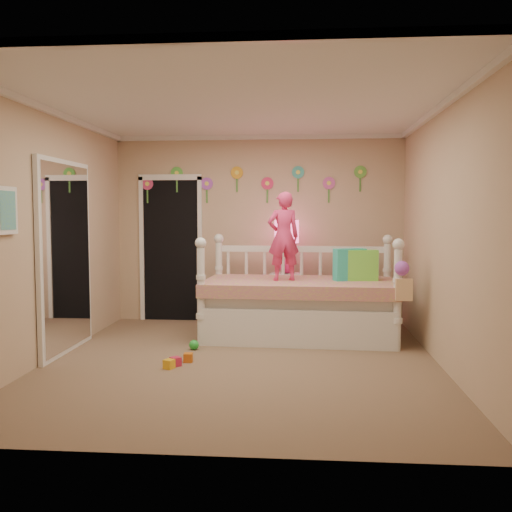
# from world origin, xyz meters

# --- Properties ---
(floor) EXTENTS (4.00, 4.50, 0.01)m
(floor) POSITION_xyz_m (0.00, 0.00, 0.00)
(floor) COLOR #7F684C
(floor) RESTS_ON ground
(ceiling) EXTENTS (4.00, 4.50, 0.01)m
(ceiling) POSITION_xyz_m (0.00, 0.00, 2.60)
(ceiling) COLOR white
(ceiling) RESTS_ON floor
(back_wall) EXTENTS (4.00, 0.01, 2.60)m
(back_wall) POSITION_xyz_m (0.00, 2.25, 1.30)
(back_wall) COLOR tan
(back_wall) RESTS_ON floor
(left_wall) EXTENTS (0.01, 4.50, 2.60)m
(left_wall) POSITION_xyz_m (-2.00, 0.00, 1.30)
(left_wall) COLOR tan
(left_wall) RESTS_ON floor
(right_wall) EXTENTS (0.01, 4.50, 2.60)m
(right_wall) POSITION_xyz_m (2.00, 0.00, 1.30)
(right_wall) COLOR tan
(right_wall) RESTS_ON floor
(crown_molding) EXTENTS (4.00, 4.50, 0.06)m
(crown_molding) POSITION_xyz_m (0.00, 0.00, 2.57)
(crown_molding) COLOR white
(crown_molding) RESTS_ON ceiling
(daybed) EXTENTS (2.40, 1.36, 1.27)m
(daybed) POSITION_xyz_m (0.58, 1.24, 0.64)
(daybed) COLOR white
(daybed) RESTS_ON floor
(pillow_turquoise) EXTENTS (0.41, 0.27, 0.39)m
(pillow_turquoise) POSITION_xyz_m (1.19, 1.26, 0.90)
(pillow_turquoise) COLOR #27C69D
(pillow_turquoise) RESTS_ON daybed
(pillow_lime) EXTENTS (0.40, 0.18, 0.37)m
(pillow_lime) POSITION_xyz_m (1.33, 1.26, 0.90)
(pillow_lime) COLOR #75E144
(pillow_lime) RESTS_ON daybed
(child) EXTENTS (0.45, 0.35, 1.07)m
(child) POSITION_xyz_m (0.39, 1.19, 1.25)
(child) COLOR #F13674
(child) RESTS_ON daybed
(nightstand) EXTENTS (0.45, 0.36, 0.71)m
(nightstand) POSITION_xyz_m (0.40, 1.96, 0.36)
(nightstand) COLOR white
(nightstand) RESTS_ON floor
(table_lamp) EXTENTS (0.33, 0.33, 0.72)m
(table_lamp) POSITION_xyz_m (0.40, 1.96, 1.19)
(table_lamp) COLOR #EC1F6B
(table_lamp) RESTS_ON nightstand
(closet_doorway) EXTENTS (0.90, 0.04, 2.07)m
(closet_doorway) POSITION_xyz_m (-1.25, 2.23, 1.03)
(closet_doorway) COLOR black
(closet_doorway) RESTS_ON back_wall
(flower_decals) EXTENTS (3.40, 0.02, 0.50)m
(flower_decals) POSITION_xyz_m (-0.09, 2.24, 1.94)
(flower_decals) COLOR #B2668C
(flower_decals) RESTS_ON back_wall
(mirror_closet) EXTENTS (0.07, 1.30, 2.10)m
(mirror_closet) POSITION_xyz_m (-1.96, 0.30, 1.05)
(mirror_closet) COLOR white
(mirror_closet) RESTS_ON left_wall
(wall_picture) EXTENTS (0.05, 0.34, 0.42)m
(wall_picture) POSITION_xyz_m (-1.97, -0.90, 1.55)
(wall_picture) COLOR white
(wall_picture) RESTS_ON left_wall
(hanging_bag) EXTENTS (0.20, 0.16, 0.36)m
(hanging_bag) POSITION_xyz_m (1.70, 0.58, 0.78)
(hanging_bag) COLOR beige
(hanging_bag) RESTS_ON daybed
(toy_scatter) EXTENTS (0.98, 1.40, 0.11)m
(toy_scatter) POSITION_xyz_m (-0.70, 0.35, 0.06)
(toy_scatter) COLOR #996666
(toy_scatter) RESTS_ON floor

